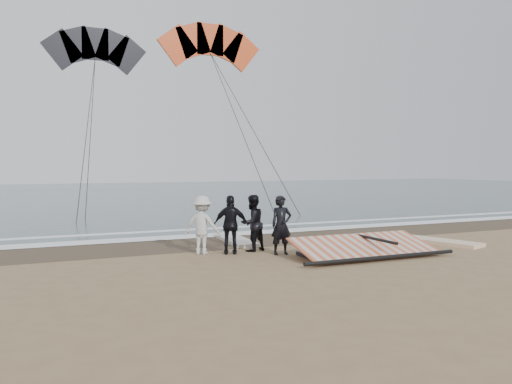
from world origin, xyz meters
TOP-DOWN VIEW (x-y plane):
  - ground at (0.00, 0.00)m, footprint 120.00×120.00m
  - sea at (0.00, 33.00)m, footprint 120.00×54.00m
  - wet_sand at (0.00, 4.50)m, footprint 120.00×2.80m
  - foam_near at (0.00, 5.90)m, footprint 120.00×0.90m
  - foam_far at (0.00, 7.60)m, footprint 120.00×0.45m
  - man_main at (-0.78, 1.81)m, footprint 0.60×0.42m
  - board_white at (4.41, 1.71)m, footprint 1.55×2.84m
  - board_cream at (-1.09, 4.36)m, footprint 0.84×2.60m
  - trio_cluster at (-2.05, 2.59)m, footprint 2.42×1.18m
  - sail_rig at (0.96, 0.81)m, footprint 4.37×1.89m
  - kite_red at (3.73, 20.90)m, footprint 7.67×5.40m
  - kite_dark at (-3.10, 23.16)m, footprint 7.01×6.16m

SIDE VIEW (x-z plane):
  - ground at x=0.00m, z-range 0.00..0.00m
  - wet_sand at x=0.00m, z-range 0.00..0.01m
  - sea at x=0.00m, z-range 0.00..0.02m
  - foam_near at x=0.00m, z-range 0.02..0.03m
  - foam_far at x=0.00m, z-range 0.02..0.03m
  - board_cream at x=-1.09m, z-range 0.00..0.11m
  - board_white at x=4.41m, z-range 0.00..0.11m
  - sail_rig at x=0.96m, z-range -0.06..0.44m
  - trio_cluster at x=-2.05m, z-range -0.01..1.56m
  - man_main at x=-0.78m, z-range 0.00..1.56m
  - kite_dark at x=-3.10m, z-range 1.78..17.08m
  - kite_red at x=3.73m, z-range 2.69..16.96m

